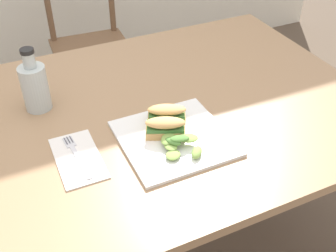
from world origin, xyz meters
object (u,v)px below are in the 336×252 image
at_px(plate_lunch, 174,138).
at_px(bottle_cold_brew, 35,89).
at_px(dining_table, 155,136).
at_px(sandwich_half_back, 167,114).
at_px(fork_on_napkin, 76,153).
at_px(chair_wooden_far, 90,46).
at_px(sandwich_half_front, 165,127).

xyz_separation_m(plate_lunch, bottle_cold_brew, (-0.31, 0.32, 0.06)).
bearing_deg(dining_table, sandwich_half_back, -90.84).
bearing_deg(fork_on_napkin, sandwich_half_back, 3.58).
xyz_separation_m(chair_wooden_far, bottle_cold_brew, (-0.40, -0.91, 0.36)).
bearing_deg(plate_lunch, sandwich_half_back, 81.51).
distance_m(plate_lunch, bottle_cold_brew, 0.45).
height_order(sandwich_half_back, bottle_cold_brew, bottle_cold_brew).
height_order(fork_on_napkin, bottle_cold_brew, bottle_cold_brew).
distance_m(dining_table, sandwich_half_front, 0.21).
relative_size(dining_table, sandwich_half_back, 11.24).
bearing_deg(sandwich_half_back, bottle_cold_brew, 142.39).
bearing_deg(fork_on_napkin, dining_table, 21.28).
xyz_separation_m(chair_wooden_far, sandwich_half_back, (-0.08, -1.15, 0.33)).
xyz_separation_m(dining_table, bottle_cold_brew, (-0.32, 0.15, 0.18)).
relative_size(chair_wooden_far, fork_on_napkin, 4.68).
bearing_deg(plate_lunch, bottle_cold_brew, 134.16).
distance_m(dining_table, fork_on_napkin, 0.32).
bearing_deg(sandwich_half_back, sandwich_half_front, -118.39).
bearing_deg(bottle_cold_brew, sandwich_half_back, -37.61).
bearing_deg(plate_lunch, fork_on_napkin, 168.43).
bearing_deg(chair_wooden_far, fork_on_napkin, -107.07).
height_order(plate_lunch, sandwich_half_front, sandwich_half_front).
xyz_separation_m(sandwich_half_front, fork_on_napkin, (-0.25, 0.04, -0.03)).
height_order(chair_wooden_far, sandwich_half_front, chair_wooden_far).
height_order(chair_wooden_far, bottle_cold_brew, bottle_cold_brew).
height_order(dining_table, sandwich_half_back, sandwich_half_back).
distance_m(chair_wooden_far, bottle_cold_brew, 1.06).
distance_m(dining_table, plate_lunch, 0.20).
height_order(sandwich_half_back, fork_on_napkin, sandwich_half_back).
height_order(chair_wooden_far, fork_on_napkin, chair_wooden_far).
height_order(dining_table, chair_wooden_far, chair_wooden_far).
distance_m(chair_wooden_far, sandwich_half_front, 1.26).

